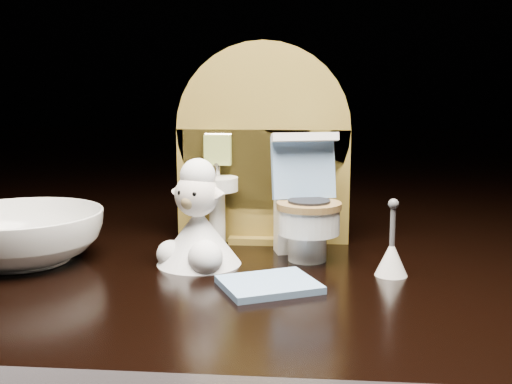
# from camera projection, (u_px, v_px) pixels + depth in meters

# --- Properties ---
(backdrop_panel) EXTENTS (0.13, 0.05, 0.15)m
(backdrop_panel) POSITION_uv_depth(u_px,v_px,m) (262.00, 155.00, 0.48)
(backdrop_panel) COLOR olive
(backdrop_panel) RESTS_ON ground
(toy_toilet) EXTENTS (0.05, 0.06, 0.09)m
(toy_toilet) POSITION_uv_depth(u_px,v_px,m) (305.00, 212.00, 0.44)
(toy_toilet) COLOR white
(toy_toilet) RESTS_ON ground
(bath_mat) EXTENTS (0.07, 0.06, 0.00)m
(bath_mat) POSITION_uv_depth(u_px,v_px,m) (269.00, 285.00, 0.38)
(bath_mat) COLOR #749CCD
(bath_mat) RESTS_ON ground
(toilet_brush) EXTENTS (0.02, 0.02, 0.05)m
(toilet_brush) POSITION_uv_depth(u_px,v_px,m) (392.00, 255.00, 0.40)
(toilet_brush) COLOR white
(toilet_brush) RESTS_ON ground
(plush_lamb) EXTENTS (0.06, 0.06, 0.07)m
(plush_lamb) POSITION_uv_depth(u_px,v_px,m) (198.00, 228.00, 0.43)
(plush_lamb) COLOR white
(plush_lamb) RESTS_ON ground
(ceramic_bowl) EXTENTS (0.12, 0.12, 0.03)m
(ceramic_bowl) POSITION_uv_depth(u_px,v_px,m) (21.00, 237.00, 0.43)
(ceramic_bowl) COLOR white
(ceramic_bowl) RESTS_ON ground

